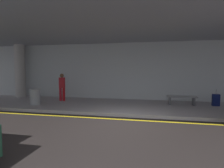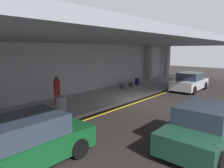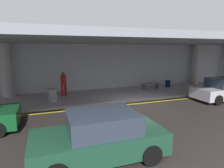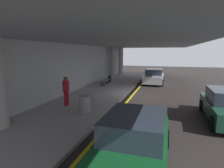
# 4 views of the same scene
# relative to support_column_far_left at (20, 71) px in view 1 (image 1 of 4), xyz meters

# --- Properties ---
(ground_plane) EXTENTS (60.00, 60.00, 0.00)m
(ground_plane) POSITION_rel_support_column_far_left_xyz_m (8.00, -4.63, -1.97)
(ground_plane) COLOR #2B2524
(sidewalk) EXTENTS (26.00, 4.20, 0.15)m
(sidewalk) POSITION_rel_support_column_far_left_xyz_m (8.00, -1.53, -1.90)
(sidewalk) COLOR #ABA4A8
(sidewalk) RESTS_ON ground
(lane_stripe_yellow) EXTENTS (26.00, 0.14, 0.01)m
(lane_stripe_yellow) POSITION_rel_support_column_far_left_xyz_m (8.00, -4.02, -1.97)
(lane_stripe_yellow) COLOR yellow
(lane_stripe_yellow) RESTS_ON ground
(support_column_far_left) EXTENTS (0.69, 0.69, 3.65)m
(support_column_far_left) POSITION_rel_support_column_far_left_xyz_m (0.00, 0.00, 0.00)
(support_column_far_left) COLOR #AEA8A5
(support_column_far_left) RESTS_ON sidewalk
(ceiling_overhang) EXTENTS (28.00, 13.20, 0.30)m
(ceiling_overhang) POSITION_rel_support_column_far_left_xyz_m (8.00, -2.03, 1.97)
(ceiling_overhang) COLOR gray
(ceiling_overhang) RESTS_ON support_column_far_left
(terminal_back_wall) EXTENTS (26.00, 0.30, 3.80)m
(terminal_back_wall) POSITION_rel_support_column_far_left_xyz_m (8.00, 0.72, -0.07)
(terminal_back_wall) COLOR #AFB4B7
(terminal_back_wall) RESTS_ON ground
(traveler_with_luggage) EXTENTS (0.38, 0.38, 1.68)m
(traveler_with_luggage) POSITION_rel_support_column_far_left_xyz_m (3.64, -0.94, -0.86)
(traveler_with_luggage) COLOR maroon
(traveler_with_luggage) RESTS_ON sidewalk
(suitcase_upright_primary) EXTENTS (0.36, 0.22, 0.90)m
(suitcase_upright_primary) POSITION_rel_support_column_far_left_xyz_m (12.40, -0.77, -1.51)
(suitcase_upright_primary) COLOR #0B1343
(suitcase_upright_primary) RESTS_ON sidewalk
(bench_metal) EXTENTS (1.60, 0.50, 0.48)m
(bench_metal) POSITION_rel_support_column_far_left_xyz_m (10.66, -0.86, -1.47)
(bench_metal) COLOR slate
(bench_metal) RESTS_ON sidewalk
(trash_bin_steel) EXTENTS (0.56, 0.56, 0.85)m
(trash_bin_steel) POSITION_rel_support_column_far_left_xyz_m (2.81, -2.48, -1.40)
(trash_bin_steel) COLOR gray
(trash_bin_steel) RESTS_ON sidewalk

